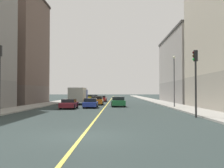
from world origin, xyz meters
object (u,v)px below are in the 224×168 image
Objects in this scene: traffic_light_left_near at (195,74)px; car_white at (95,97)px; box_truck at (78,95)px; building_right_midblock at (12,49)px; car_blue at (91,103)px; street_lamp_left_near at (174,76)px; car_maroon at (69,104)px; building_left_mid at (193,69)px; car_orange at (97,101)px; car_green at (118,102)px; car_yellow at (90,98)px; car_red at (102,99)px.

car_white is at bearing 102.50° from traffic_light_left_near.
traffic_light_left_near reaches higher than box_truck.
building_right_midblock is 4.57× the size of car_blue.
car_maroon is (-13.40, -1.69, -3.61)m from street_lamp_left_near.
building_left_mid is 21.71m from car_orange.
car_blue is 10.82m from box_truck.
building_left_mid is at bearing 43.67° from car_maroon.
building_right_midblock reaches higher than car_green.
car_blue is at bearing 37.62° from car_maroon.
street_lamp_left_near is 1.62× the size of car_green.
car_green reaches higher than car_yellow.
building_left_mid is 5.29× the size of car_white.
building_right_midblock reaches higher than car_white.
street_lamp_left_near is 34.38m from car_yellow.
building_left_mid is 5.40× the size of car_red.
street_lamp_left_near is 13.98m from car_maroon.
car_maroon is (0.60, -47.16, -0.01)m from car_white.
car_green is 0.94× the size of car_orange.
car_orange reaches higher than car_white.
car_blue is (-9.88, 13.37, -2.98)m from traffic_light_left_near.
car_red is 11.56m from box_truck.
building_left_mid is 35.20m from car_white.
car_yellow is at bearing 103.57° from car_green.
building_left_mid is 29.65m from car_maroon.
car_green is 0.57× the size of box_truck.
car_maroon is 0.60× the size of box_truck.
street_lamp_left_near is 17.74m from box_truck.
car_green is 7.77m from car_maroon.
car_red is (-9.57, 34.70, -2.97)m from traffic_light_left_near.
street_lamp_left_near reaches higher than car_maroon.
building_left_mid reaches higher than car_red.
box_truck is (0.01, -34.91, 0.92)m from car_white.
building_right_midblock is 4.35× the size of car_white.
building_right_midblock is 14.28m from box_truck.
street_lamp_left_near is 8.66m from car_green.
box_truck is at bearing -160.17° from building_left_mid.
traffic_light_left_near is at bearing -94.43° from street_lamp_left_near.
car_green is (-6.26, 16.23, -2.91)m from traffic_light_left_near.
street_lamp_left_near is at bearing -37.08° from box_truck.
box_truck is (-3.33, 2.34, 0.85)m from car_orange.
traffic_light_left_near is 60.10m from car_white.
car_orange is at bearing -84.87° from car_white.
car_red is 13.34m from car_orange.
building_left_mid reaches higher than car_blue.
building_right_midblock is 3.47× the size of traffic_light_left_near.
building_right_midblock is at bearing 156.11° from car_green.
building_left_mid is 25.87m from car_yellow.
car_red is at bearing 100.14° from car_green.
street_lamp_left_near is 1.51× the size of car_white.
car_white is at bearing 89.79° from car_yellow.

